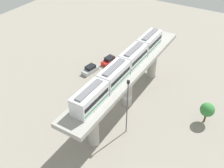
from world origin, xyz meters
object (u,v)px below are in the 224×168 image
(parked_car_silver, at_px, (90,70))
(parked_car_red, at_px, (109,61))
(signal_post, at_px, (127,105))
(tree_near_viaduct, at_px, (124,67))
(tree_mid_lot, at_px, (207,110))
(train, at_px, (124,65))

(parked_car_silver, relative_size, parked_car_red, 1.00)
(signal_post, bearing_deg, parked_car_silver, 143.25)
(tree_near_viaduct, distance_m, tree_mid_lot, 20.07)
(tree_near_viaduct, distance_m, signal_post, 16.68)
(parked_car_red, bearing_deg, tree_mid_lot, -7.53)
(tree_mid_lot, bearing_deg, signal_post, -138.99)
(train, height_order, tree_near_viaduct, train)
(train, relative_size, tree_near_viaduct, 5.78)
(train, distance_m, tree_mid_lot, 17.10)
(parked_car_silver, distance_m, parked_car_red, 5.95)
(train, height_order, signal_post, train)
(tree_near_viaduct, bearing_deg, train, -62.04)
(parked_car_red, height_order, signal_post, signal_post)
(parked_car_silver, distance_m, signal_post, 21.09)
(train, bearing_deg, tree_near_viaduct, 117.96)
(parked_car_red, bearing_deg, tree_near_viaduct, -20.92)
(parked_car_silver, height_order, tree_near_viaduct, tree_near_viaduct)
(signal_post, bearing_deg, train, 124.94)
(parked_car_red, bearing_deg, signal_post, -40.91)
(tree_near_viaduct, height_order, tree_mid_lot, tree_near_viaduct)
(parked_car_silver, distance_m, tree_near_viaduct, 8.60)
(parked_car_red, xyz_separation_m, signal_post, (14.61, -17.89, 5.43))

